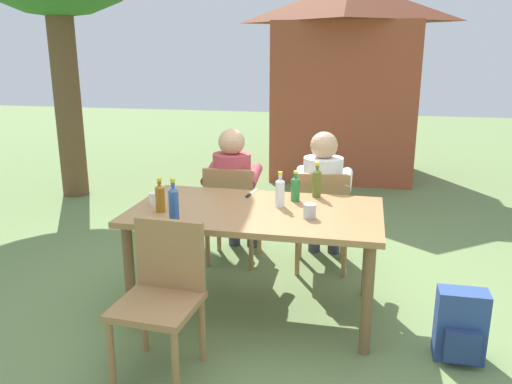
# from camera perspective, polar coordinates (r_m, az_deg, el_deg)

# --- Properties ---
(ground_plane) EXTENTS (24.00, 24.00, 0.00)m
(ground_plane) POSITION_cam_1_polar(r_m,az_deg,el_deg) (3.80, 0.00, -12.88)
(ground_plane) COLOR #6B844C
(dining_table) EXTENTS (1.70, 0.95, 0.76)m
(dining_table) POSITION_cam_1_polar(r_m,az_deg,el_deg) (3.53, 0.00, -3.25)
(dining_table) COLOR #A37547
(dining_table) RESTS_ON ground_plane
(chair_far_left) EXTENTS (0.45, 0.45, 0.87)m
(chair_far_left) POSITION_cam_1_polar(r_m,az_deg,el_deg) (4.39, -2.70, -1.99)
(chair_far_left) COLOR #A37547
(chair_far_left) RESTS_ON ground_plane
(chair_far_right) EXTENTS (0.47, 0.47, 0.87)m
(chair_far_right) POSITION_cam_1_polar(r_m,az_deg,el_deg) (4.26, 7.32, -2.62)
(chair_far_right) COLOR #A37547
(chair_far_right) RESTS_ON ground_plane
(chair_near_left) EXTENTS (0.47, 0.47, 0.87)m
(chair_near_left) POSITION_cam_1_polar(r_m,az_deg,el_deg) (3.02, -10.32, -10.62)
(chair_near_left) COLOR #A37547
(chair_near_left) RESTS_ON ground_plane
(person_in_white_shirt) EXTENTS (0.47, 0.61, 1.18)m
(person_in_white_shirt) POSITION_cam_1_polar(r_m,az_deg,el_deg) (4.44, -2.40, 0.48)
(person_in_white_shirt) COLOR #B7424C
(person_in_white_shirt) RESTS_ON ground_plane
(person_in_plaid_shirt) EXTENTS (0.47, 0.61, 1.18)m
(person_in_plaid_shirt) POSITION_cam_1_polar(r_m,az_deg,el_deg) (4.32, 7.44, -0.07)
(person_in_plaid_shirt) COLOR white
(person_in_plaid_shirt) RESTS_ON ground_plane
(bottle_clear) EXTENTS (0.06, 0.06, 0.25)m
(bottle_clear) POSITION_cam_1_polar(r_m,az_deg,el_deg) (3.53, 2.67, 0.03)
(bottle_clear) COLOR white
(bottle_clear) RESTS_ON dining_table
(bottle_green) EXTENTS (0.06, 0.06, 0.22)m
(bottle_green) POSITION_cam_1_polar(r_m,az_deg,el_deg) (3.68, 4.39, 0.45)
(bottle_green) COLOR #287A38
(bottle_green) RESTS_ON dining_table
(bottle_blue) EXTENTS (0.06, 0.06, 0.29)m
(bottle_blue) POSITION_cam_1_polar(r_m,az_deg,el_deg) (3.23, -9.10, -1.32)
(bottle_blue) COLOR #2D56A3
(bottle_blue) RESTS_ON dining_table
(bottle_olive) EXTENTS (0.06, 0.06, 0.26)m
(bottle_olive) POSITION_cam_1_polar(r_m,az_deg,el_deg) (3.79, 6.76, 1.10)
(bottle_olive) COLOR #566623
(bottle_olive) RESTS_ON dining_table
(bottle_amber) EXTENTS (0.06, 0.06, 0.23)m
(bottle_amber) POSITION_cam_1_polar(r_m,az_deg,el_deg) (3.48, -10.58, -0.59)
(bottle_amber) COLOR #996019
(bottle_amber) RESTS_ON dining_table
(cup_steel) EXTENTS (0.08, 0.08, 0.09)m
(cup_steel) POSITION_cam_1_polar(r_m,az_deg,el_deg) (3.32, 5.97, -2.12)
(cup_steel) COLOR #B2B7BC
(cup_steel) RESTS_ON dining_table
(cup_white) EXTENTS (0.08, 0.08, 0.09)m
(cup_white) POSITION_cam_1_polar(r_m,az_deg,el_deg) (3.65, -11.11, -0.75)
(cup_white) COLOR white
(cup_white) RESTS_ON dining_table
(table_knife) EXTENTS (0.05, 0.24, 0.01)m
(table_knife) POSITION_cam_1_polar(r_m,az_deg,el_deg) (3.86, -0.56, -0.18)
(table_knife) COLOR silver
(table_knife) RESTS_ON dining_table
(backpack_by_near_side) EXTENTS (0.29, 0.22, 0.44)m
(backpack_by_near_side) POSITION_cam_1_polar(r_m,az_deg,el_deg) (3.39, 21.71, -13.73)
(backpack_by_near_side) COLOR #2D4784
(backpack_by_near_side) RESTS_ON ground_plane
(brick_kiosk) EXTENTS (2.24, 1.79, 2.73)m
(brick_kiosk) POSITION_cam_1_polar(r_m,az_deg,el_deg) (7.71, 9.93, 12.47)
(brick_kiosk) COLOR #9E472D
(brick_kiosk) RESTS_ON ground_plane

